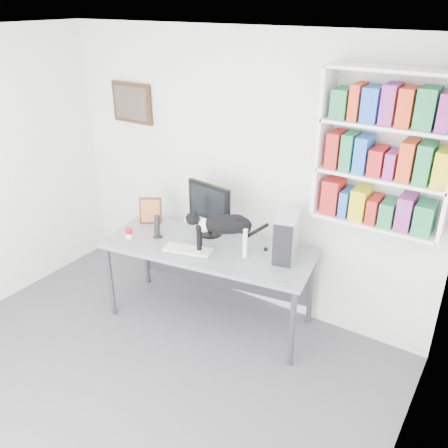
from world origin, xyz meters
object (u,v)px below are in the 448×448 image
object	(u,v)px
bookshelf	(386,151)
cat	(224,235)
monitor	(210,209)
speaker	(157,226)
leaning_print	(150,210)
pc_tower	(287,236)
desk	(209,283)
keyboard	(188,250)
soup_can	(129,233)

from	to	relation	value
bookshelf	cat	size ratio (longest dim) A/B	1.88
bookshelf	monitor	size ratio (longest dim) A/B	2.33
speaker	leaning_print	distance (m)	0.34
speaker	pc_tower	bearing A→B (deg)	5.47
desk	keyboard	world-z (taller)	keyboard
bookshelf	cat	distance (m)	1.51
keyboard	soup_can	xyz separation A→B (m)	(-0.63, -0.09, 0.03)
pc_tower	leaning_print	world-z (taller)	pc_tower
monitor	soup_can	bearing A→B (deg)	-132.28
cat	monitor	bearing A→B (deg)	111.52
pc_tower	monitor	bearing A→B (deg)	166.37
bookshelf	leaning_print	world-z (taller)	bookshelf
speaker	soup_can	size ratio (longest dim) A/B	2.35
leaning_print	cat	xyz separation A→B (m)	(0.99, -0.16, 0.06)
keyboard	pc_tower	size ratio (longest dim) A/B	1.10
keyboard	pc_tower	world-z (taller)	pc_tower
bookshelf	leaning_print	distance (m)	2.35
leaning_print	bookshelf	bearing A→B (deg)	-23.36
monitor	desk	bearing A→B (deg)	-49.95
bookshelf	soup_can	xyz separation A→B (m)	(-2.10, -0.69, -0.99)
monitor	cat	xyz separation A→B (m)	(0.34, -0.27, -0.06)
bookshelf	keyboard	bearing A→B (deg)	-157.99
leaning_print	soup_can	world-z (taller)	leaning_print
pc_tower	keyboard	bearing A→B (deg)	-166.72
soup_can	desk	bearing A→B (deg)	20.51
desk	soup_can	distance (m)	0.91
bookshelf	soup_can	size ratio (longest dim) A/B	12.43
desk	speaker	distance (m)	0.75
bookshelf	leaning_print	size ratio (longest dim) A/B	4.43
monitor	leaning_print	size ratio (longest dim) A/B	1.90
keyboard	soup_can	distance (m)	0.64
desk	keyboard	distance (m)	0.47
keyboard	speaker	xyz separation A→B (m)	(-0.41, 0.07, 0.10)
monitor	soup_can	xyz separation A→B (m)	(-0.60, -0.50, -0.22)
pc_tower	desk	bearing A→B (deg)	-175.72
pc_tower	soup_can	size ratio (longest dim) A/B	4.02
monitor	soup_can	world-z (taller)	monitor
keyboard	cat	xyz separation A→B (m)	(0.31, 0.13, 0.19)
desk	monitor	size ratio (longest dim) A/B	3.67
speaker	leaning_print	bearing A→B (deg)	130.88
pc_tower	speaker	bearing A→B (deg)	-178.33
leaning_print	desk	bearing A→B (deg)	-39.05
pc_tower	cat	size ratio (longest dim) A/B	0.61
monitor	cat	size ratio (longest dim) A/B	0.81
keyboard	soup_can	world-z (taller)	soup_can
monitor	pc_tower	size ratio (longest dim) A/B	1.33
speaker	desk	bearing A→B (deg)	1.94
monitor	cat	distance (m)	0.44
bookshelf	desk	xyz separation A→B (m)	(-1.37, -0.41, -1.44)
desk	soup_can	xyz separation A→B (m)	(-0.74, -0.28, 0.46)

